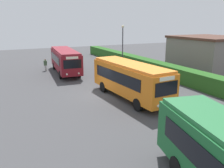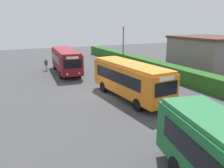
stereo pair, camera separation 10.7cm
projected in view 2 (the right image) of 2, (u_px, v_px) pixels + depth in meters
name	position (u px, v px, depth m)	size (l,w,h in m)	color
ground_plane	(99.00, 94.00, 21.50)	(84.24, 84.24, 0.00)	#424244
bus_maroon	(66.00, 60.00, 30.10)	(9.96, 3.29, 3.10)	maroon
bus_orange	(130.00, 78.00, 19.97)	(9.42, 3.10, 3.16)	orange
person_left	(46.00, 65.00, 31.73)	(0.30, 0.46, 1.64)	silver
person_center	(139.00, 77.00, 24.06)	(0.53, 0.34, 1.92)	silver
hedge_row	(183.00, 76.00, 25.50)	(54.12, 1.73, 1.60)	#275C1F
depot_building	(209.00, 55.00, 30.38)	(8.57, 7.84, 4.76)	slate
lamppost	(123.00, 43.00, 31.44)	(0.36, 0.36, 6.16)	#38383D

